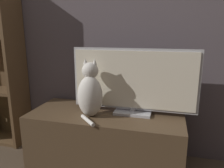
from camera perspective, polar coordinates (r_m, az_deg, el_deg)
wall_back at (r=1.95m, az=0.87°, el=19.88°), size 4.80×0.05×2.60m
tv_stand at (r=1.86m, az=-1.58°, el=-14.05°), size 1.22×0.52×0.45m
tv at (r=1.70m, az=5.67°, el=0.59°), size 0.98×0.17×0.52m
cat at (r=1.67m, az=-5.73°, el=-2.22°), size 0.22×0.31×0.44m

